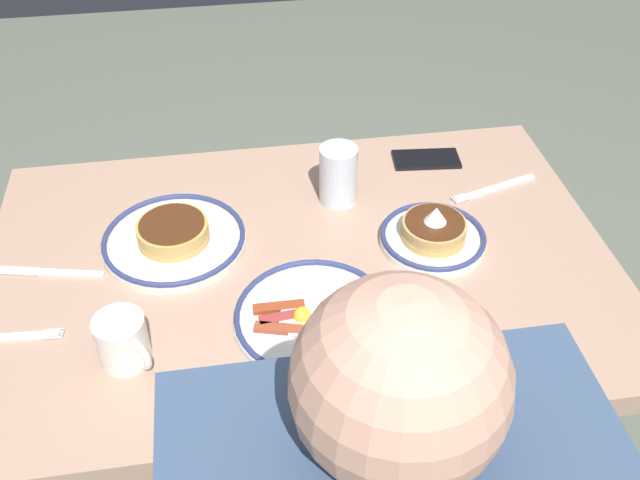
# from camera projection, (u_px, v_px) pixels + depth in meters

# --- Properties ---
(ground_plane) EXTENTS (6.00, 6.00, 0.00)m
(ground_plane) POSITION_uv_depth(u_px,v_px,m) (306.00, 473.00, 1.79)
(ground_plane) COLOR #616757
(dining_table) EXTENTS (1.15, 0.78, 0.72)m
(dining_table) POSITION_uv_depth(u_px,v_px,m) (302.00, 298.00, 1.39)
(dining_table) COLOR tan
(dining_table) RESTS_ON ground_plane
(plate_near_main) EXTENTS (0.27, 0.27, 0.05)m
(plate_near_main) POSITION_uv_depth(u_px,v_px,m) (174.00, 238.00, 1.34)
(plate_near_main) COLOR silver
(plate_near_main) RESTS_ON dining_table
(plate_center_pancakes) EXTENTS (0.20, 0.20, 0.08)m
(plate_center_pancakes) POSITION_uv_depth(u_px,v_px,m) (433.00, 234.00, 1.34)
(plate_center_pancakes) COLOR white
(plate_center_pancakes) RESTS_ON dining_table
(plate_far_companion) EXTENTS (0.27, 0.27, 0.04)m
(plate_far_companion) POSITION_uv_depth(u_px,v_px,m) (311.00, 317.00, 1.19)
(plate_far_companion) COLOR white
(plate_far_companion) RESTS_ON dining_table
(coffee_mug) EXTENTS (0.09, 0.10, 0.09)m
(coffee_mug) POSITION_uv_depth(u_px,v_px,m) (123.00, 340.00, 1.11)
(coffee_mug) COLOR white
(coffee_mug) RESTS_ON dining_table
(drinking_glass) EXTENTS (0.08, 0.08, 0.12)m
(drinking_glass) POSITION_uv_depth(u_px,v_px,m) (338.00, 177.00, 1.42)
(drinking_glass) COLOR silver
(drinking_glass) RESTS_ON dining_table
(cell_phone) EXTENTS (0.15, 0.09, 0.01)m
(cell_phone) POSITION_uv_depth(u_px,v_px,m) (426.00, 159.00, 1.56)
(cell_phone) COLOR black
(cell_phone) RESTS_ON dining_table
(fork_near) EXTENTS (0.18, 0.03, 0.01)m
(fork_near) POSITION_uv_depth(u_px,v_px,m) (8.00, 337.00, 1.17)
(fork_near) COLOR silver
(fork_near) RESTS_ON dining_table
(fork_far) EXTENTS (0.20, 0.07, 0.01)m
(fork_far) POSITION_uv_depth(u_px,v_px,m) (494.00, 188.00, 1.48)
(fork_far) COLOR silver
(fork_far) RESTS_ON dining_table
(butter_knife) EXTENTS (0.21, 0.06, 0.01)m
(butter_knife) POSITION_uv_depth(u_px,v_px,m) (47.00, 272.00, 1.29)
(butter_knife) COLOR silver
(butter_knife) RESTS_ON dining_table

